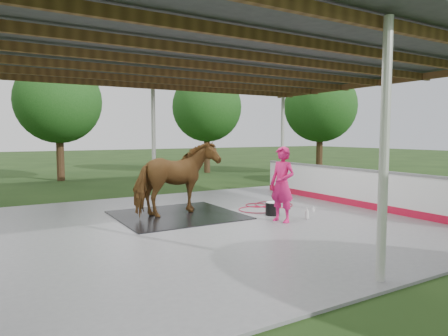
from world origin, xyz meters
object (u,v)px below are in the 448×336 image
handler (282,184)px  wash_bucket (272,208)px  dasher_board (351,188)px  horse (177,178)px

handler → wash_bucket: 1.12m
dasher_board → handler: (-3.31, -0.78, 0.40)m
handler → dasher_board: bearing=89.4°
dasher_board → horse: (-5.25, 1.26, 0.46)m
wash_bucket → horse: bearing=150.4°
handler → horse: bearing=-150.3°
horse → wash_bucket: (2.24, -1.27, -0.83)m
horse → wash_bucket: horse is taller
horse → wash_bucket: size_ratio=6.07×
dasher_board → horse: bearing=166.6°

